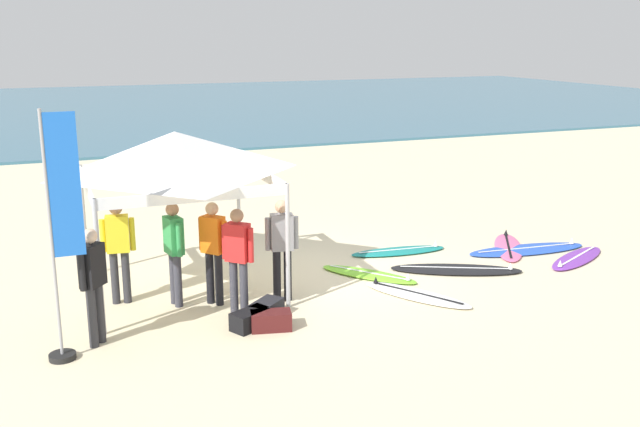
# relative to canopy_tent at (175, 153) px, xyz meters

# --- Properties ---
(ground_plane) EXTENTS (80.00, 80.00, 0.00)m
(ground_plane) POSITION_rel_canopy_tent_xyz_m (2.43, -0.08, -2.39)
(ground_plane) COLOR beige
(sea) EXTENTS (80.00, 36.00, 0.10)m
(sea) POSITION_rel_canopy_tent_xyz_m (2.43, 32.28, -2.34)
(sea) COLOR #386B84
(sea) RESTS_ON ground
(canopy_tent) EXTENTS (3.00, 3.00, 2.75)m
(canopy_tent) POSITION_rel_canopy_tent_xyz_m (0.00, 0.00, 0.00)
(canopy_tent) COLOR #B7B7BC
(canopy_tent) RESTS_ON ground
(surfboard_teal) EXTENTS (2.04, 0.72, 0.19)m
(surfboard_teal) POSITION_rel_canopy_tent_xyz_m (4.50, 0.53, -2.35)
(surfboard_teal) COLOR #19847F
(surfboard_teal) RESTS_ON ground
(surfboard_white) EXTENTS (1.50, 2.00, 0.19)m
(surfboard_white) POSITION_rel_canopy_tent_xyz_m (3.60, -1.80, -2.35)
(surfboard_white) COLOR white
(surfboard_white) RESTS_ON ground
(surfboard_purple) EXTENTS (2.01, 1.37, 0.19)m
(surfboard_purple) POSITION_rel_canopy_tent_xyz_m (7.51, -1.19, -2.35)
(surfboard_purple) COLOR purple
(surfboard_purple) RESTS_ON ground
(surfboard_pink) EXTENTS (1.54, 2.00, 0.19)m
(surfboard_pink) POSITION_rel_canopy_tent_xyz_m (6.73, -0.05, -2.35)
(surfboard_pink) COLOR pink
(surfboard_pink) RESTS_ON ground
(surfboard_black) EXTENTS (2.47, 1.66, 0.19)m
(surfboard_black) POSITION_rel_canopy_tent_xyz_m (4.95, -0.90, -2.35)
(surfboard_black) COLOR black
(surfboard_black) RESTS_ON ground
(surfboard_lime) EXTENTS (1.57, 1.82, 0.19)m
(surfboard_lime) POSITION_rel_canopy_tent_xyz_m (3.31, -0.56, -2.35)
(surfboard_lime) COLOR #7AD12D
(surfboard_lime) RESTS_ON ground
(surfboard_blue) EXTENTS (2.64, 0.92, 0.19)m
(surfboard_blue) POSITION_rel_canopy_tent_xyz_m (6.98, -0.34, -2.35)
(surfboard_blue) COLOR blue
(surfboard_blue) RESTS_ON ground
(person_orange) EXTENTS (0.40, 0.45, 1.71)m
(person_orange) POSITION_rel_canopy_tent_xyz_m (0.38, -0.85, -1.40)
(person_orange) COLOR black
(person_orange) RESTS_ON ground
(person_red) EXTENTS (0.41, 0.42, 1.71)m
(person_red) POSITION_rel_canopy_tent_xyz_m (0.63, -1.43, -1.40)
(person_red) COLOR #383842
(person_red) RESTS_ON ground
(person_green) EXTENTS (0.29, 0.54, 1.71)m
(person_green) POSITION_rel_canopy_tent_xyz_m (-0.22, -0.66, -1.40)
(person_green) COLOR #383842
(person_green) RESTS_ON ground
(person_grey) EXTENTS (0.54, 0.28, 1.71)m
(person_grey) POSITION_rel_canopy_tent_xyz_m (1.45, -1.12, -1.40)
(person_grey) COLOR black
(person_grey) RESTS_ON ground
(person_black) EXTENTS (0.40, 0.45, 1.71)m
(person_black) POSITION_rel_canopy_tent_xyz_m (-1.56, -1.77, -1.40)
(person_black) COLOR #2D2D33
(person_black) RESTS_ON ground
(person_yellow) EXTENTS (0.55, 0.27, 1.71)m
(person_yellow) POSITION_rel_canopy_tent_xyz_m (-1.04, -0.23, -1.40)
(person_yellow) COLOR #2D2D33
(person_yellow) RESTS_ON ground
(banner_flag) EXTENTS (0.60, 0.36, 3.40)m
(banner_flag) POSITION_rel_canopy_tent_xyz_m (-1.94, -2.10, -0.81)
(banner_flag) COLOR #99999E
(banner_flag) RESTS_ON ground
(gear_bag_near_tent) EXTENTS (0.68, 0.56, 0.28)m
(gear_bag_near_tent) POSITION_rel_canopy_tent_xyz_m (0.63, -2.03, -2.25)
(gear_bag_near_tent) COLOR black
(gear_bag_near_tent) RESTS_ON ground
(gear_bag_by_pole) EXTENTS (0.66, 0.44, 0.28)m
(gear_bag_by_pole) POSITION_rel_canopy_tent_xyz_m (0.90, -2.20, -2.25)
(gear_bag_by_pole) COLOR #4C1919
(gear_bag_by_pole) RESTS_ON ground
(gear_bag_on_sand) EXTENTS (0.66, 0.63, 0.28)m
(gear_bag_on_sand) POSITION_rel_canopy_tent_xyz_m (0.96, -1.77, -2.25)
(gear_bag_on_sand) COLOR #232328
(gear_bag_on_sand) RESTS_ON ground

